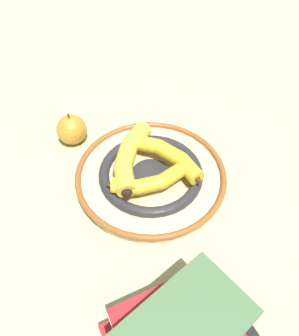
{
  "coord_description": "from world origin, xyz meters",
  "views": [
    {
      "loc": [
        0.48,
        0.07,
        0.57
      ],
      "look_at": [
        0.03,
        -0.0,
        0.04
      ],
      "focal_mm": 35.0,
      "sensor_mm": 36.0,
      "label": 1
    }
  ],
  "objects": [
    {
      "name": "banana_a",
      "position": [
        0.08,
        0.0,
        0.05
      ],
      "size": [
        0.09,
        0.16,
        0.03
      ],
      "rotation": [
        0.0,
        0.0,
        2.01
      ],
      "color": "yellow",
      "rests_on": "decorative_bowl"
    },
    {
      "name": "banana_c",
      "position": [
        0.02,
        -0.05,
        0.06
      ],
      "size": [
        0.22,
        0.06,
        0.04
      ],
      "rotation": [
        0.0,
        0.0,
        6.27
      ],
      "color": "yellow",
      "rests_on": "decorative_bowl"
    },
    {
      "name": "ground_plane",
      "position": [
        0.0,
        0.0,
        0.0
      ],
      "size": [
        2.8,
        2.8,
        0.0
      ],
      "primitive_type": "plane",
      "color": "#B2C693"
    },
    {
      "name": "banana_b",
      "position": [
        0.0,
        0.04,
        0.05
      ],
      "size": [
        0.12,
        0.18,
        0.03
      ],
      "rotation": [
        0.0,
        0.0,
        4.19
      ],
      "color": "yellow",
      "rests_on": "decorative_bowl"
    },
    {
      "name": "decorative_bowl",
      "position": [
        0.03,
        -0.0,
        0.02
      ],
      "size": [
        0.33,
        0.33,
        0.04
      ],
      "color": "beige",
      "rests_on": "ground_plane"
    },
    {
      "name": "apple",
      "position": [
        -0.06,
        -0.21,
        0.04
      ],
      "size": [
        0.07,
        0.07,
        0.08
      ],
      "color": "gold",
      "rests_on": "ground_plane"
    }
  ]
}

